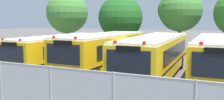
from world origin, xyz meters
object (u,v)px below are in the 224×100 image
school_bus_3 (218,58)px  tree_1 (119,18)px  school_bus_1 (104,51)px  school_bus_2 (156,55)px  tree_0 (69,12)px  tree_2 (178,10)px  school_bus_0 (60,51)px

school_bus_3 → tree_1: bearing=-43.2°
tree_1 → school_bus_1: bearing=-73.2°
school_bus_2 → tree_0: size_ratio=1.52×
school_bus_2 → school_bus_3: 3.61m
tree_1 → tree_2: 6.27m
school_bus_0 → tree_1: (0.86, 8.98, 2.49)m
school_bus_1 → tree_2: tree_2 is taller
school_bus_1 → school_bus_2: (3.57, 0.09, -0.04)m
tree_0 → school_bus_1: bearing=-46.2°
school_bus_0 → tree_0: size_ratio=1.35×
school_bus_0 → tree_0: 12.81m
school_bus_1 → school_bus_3: (7.18, 0.06, -0.02)m
tree_1 → tree_2: tree_2 is taller
school_bus_1 → school_bus_2: bearing=-178.1°
school_bus_0 → tree_0: tree_0 is taller
school_bus_1 → tree_2: size_ratio=1.38×
school_bus_2 → tree_0: (-13.55, 10.33, 3.15)m
school_bus_3 → tree_0: 20.29m
school_bus_3 → tree_2: size_ratio=1.40×
school_bus_1 → school_bus_2: size_ratio=0.89×
school_bus_0 → school_bus_1: bearing=-176.0°
school_bus_3 → tree_1: (-9.85, 8.75, 2.41)m
school_bus_3 → school_bus_0: bearing=-0.3°
school_bus_1 → tree_0: size_ratio=1.35×
school_bus_0 → tree_0: bearing=-57.5°
school_bus_0 → school_bus_2: school_bus_2 is taller
school_bus_0 → tree_1: tree_1 is taller
tree_2 → school_bus_3: bearing=-69.6°
school_bus_0 → school_bus_3: (10.71, 0.23, 0.08)m
school_bus_3 → tree_0: bearing=-32.7°
school_bus_2 → tree_2: size_ratio=1.56×
school_bus_3 → school_bus_2: bearing=-2.0°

